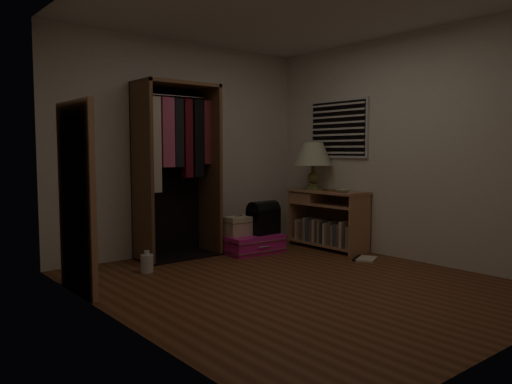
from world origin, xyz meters
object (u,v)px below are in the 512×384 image
Objects in this scene: train_case at (239,226)px; white_jug at (147,263)px; console_bookshelf at (325,218)px; black_bag at (263,217)px; pink_suitcase at (252,244)px; table_lamp at (313,155)px; floor_mirror at (77,198)px; open_wardrobe at (176,156)px.

white_jug is at bearing -170.69° from train_case.
console_bookshelf is at bearing -5.96° from white_jug.
pink_suitcase is at bearing 165.39° from black_bag.
table_lamp reaches higher than pink_suitcase.
train_case is 1.37m from white_jug.
floor_mirror is (-3.24, -0.04, 0.46)m from console_bookshelf.
white_jug is (-0.65, -0.48, -1.11)m from open_wardrobe.
floor_mirror is at bearing -175.74° from black_bag.
console_bookshelf is 0.55× the size of open_wardrobe.
train_case reaches higher than pink_suitcase.
table_lamp is at bearing 88.60° from console_bookshelf.
pink_suitcase is at bearing -24.14° from open_wardrobe.
train_case is at bearing 7.35° from white_jug.
train_case is 0.86× the size of black_bag.
white_jug is (-1.34, -0.17, -0.24)m from train_case.
train_case is (0.69, -0.31, -0.86)m from open_wardrobe.
black_bag is (1.00, -0.40, -0.77)m from open_wardrobe.
train_case reaches higher than white_jug.
open_wardrobe reaches higher than console_bookshelf.
floor_mirror is at bearing -165.83° from train_case.
train_case is 0.34m from black_bag.
floor_mirror reaches higher than console_bookshelf.
floor_mirror reaches higher than pink_suitcase.
console_bookshelf is 0.66× the size of floor_mirror.
console_bookshelf is 0.84m from black_bag.
black_bag is 1.68m from white_jug.
black_bag reaches higher than train_case.
table_lamp is at bearing -11.78° from black_bag.
train_case is (-0.15, 0.07, 0.23)m from pink_suitcase.
pink_suitcase is 1.49m from white_jug.
console_bookshelf reaches higher than train_case.
pink_suitcase is at bearing 159.13° from console_bookshelf.
black_bag reaches higher than white_jug.
floor_mirror is 7.46× the size of white_jug.
console_bookshelf reaches higher than white_jug.
train_case is at bearing 12.21° from floor_mirror.
train_case is 0.57× the size of table_lamp.
open_wardrobe is 1.37m from white_jug.
table_lamp is (3.24, 0.27, 0.36)m from floor_mirror.
black_bag is 0.66× the size of table_lamp.
open_wardrobe is 1.85m from table_lamp.
console_bookshelf reaches higher than black_bag.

